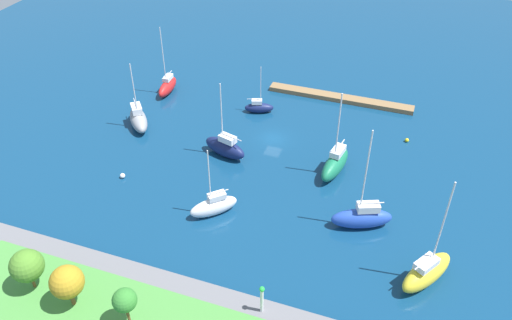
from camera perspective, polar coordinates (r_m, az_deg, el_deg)
water at (r=80.31m, az=1.93°, el=2.40°), size 160.00×160.00×0.00m
pier_dock at (r=91.46m, az=9.35°, el=6.84°), size 25.40×2.11×0.79m
breakwater at (r=58.08m, az=-8.18°, el=-14.22°), size 68.13×3.01×1.09m
harbor_beacon at (r=53.51m, az=0.66°, el=-15.10°), size 0.56×0.56×3.73m
park_tree_midwest at (r=59.58m, az=-24.22°, el=-10.72°), size 3.57×3.57×5.10m
park_tree_center at (r=56.31m, az=-20.37°, el=-12.67°), size 3.51×3.51×5.20m
park_tree_mideast at (r=53.08m, az=-14.46°, el=-14.95°), size 2.48×2.48×4.73m
sailboat_navy_far_north at (r=75.88m, az=-3.48°, el=1.45°), size 7.41×4.12×12.01m
sailboat_green_mid_basin at (r=73.21m, az=8.83°, el=-0.38°), size 3.71×8.22×13.13m
sailboat_blue_along_channel at (r=65.37m, az=11.76°, el=-6.27°), size 7.99×5.11×14.52m
sailboat_gray_west_end at (r=84.62m, az=-13.01°, el=4.51°), size 6.58×7.21×11.34m
sailboat_yellow_by_breakwater at (r=60.78m, az=18.53°, el=-11.74°), size 6.30×7.98×14.22m
sailboat_white_center_basin at (r=66.06m, az=-4.73°, el=-5.12°), size 5.92×5.85×10.24m
sailboat_red_off_beacon at (r=93.45m, az=-9.85°, el=8.14°), size 2.34×6.58×12.51m
sailboat_navy_lone_south at (r=86.47m, az=0.33°, el=5.92°), size 5.15×3.24×8.47m
mooring_buoy_white at (r=74.58m, az=-14.68°, el=-1.71°), size 0.73×0.73×0.73m
mooring_buoy_yellow at (r=82.77m, az=16.51°, el=2.14°), size 0.63×0.63×0.63m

